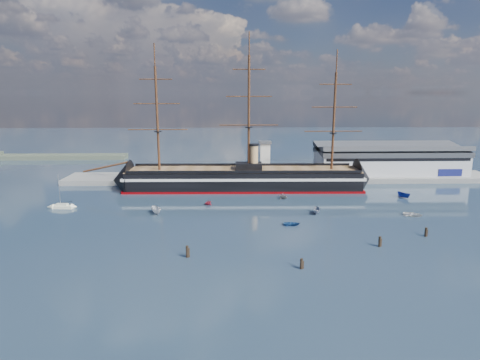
{
  "coord_description": "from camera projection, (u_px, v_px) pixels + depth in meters",
  "views": [
    {
      "loc": [
        -11.88,
        -90.65,
        36.39
      ],
      "look_at": [
        -8.36,
        35.0,
        9.0
      ],
      "focal_mm": 30.0,
      "sensor_mm": 36.0,
      "label": 1
    }
  ],
  "objects": [
    {
      "name": "motorboat_g",
      "position": [
        208.0,
        205.0,
        133.15
      ],
      "size": [
        5.72,
        4.77,
        1.95
      ],
      "primitive_type": "imported",
      "rotation": [
        0.0,
        0.0,
        -0.56
      ],
      "color": "maroon",
      "rests_on": "ground"
    },
    {
      "name": "sailboat",
      "position": [
        62.0,
        206.0,
        128.85
      ],
      "size": [
        7.17,
        2.8,
        11.19
      ],
      "rotation": [
        0.0,
        0.0,
        -0.11
      ],
      "color": "#E8EBCC",
      "rests_on": "ground"
    },
    {
      "name": "piling_far_right",
      "position": [
        425.0,
        236.0,
        103.79
      ],
      "size": [
        0.64,
        0.64,
        3.09
      ],
      "primitive_type": "cylinder",
      "color": "black",
      "rests_on": "ground"
    },
    {
      "name": "motorboat_e",
      "position": [
        413.0,
        216.0,
        120.92
      ],
      "size": [
        2.82,
        3.68,
        1.6
      ],
      "primitive_type": "imported",
      "rotation": [
        0.0,
        0.0,
        1.08
      ],
      "color": "silver",
      "rests_on": "ground"
    },
    {
      "name": "piling_near_left",
      "position": [
        187.0,
        257.0,
        90.6
      ],
      "size": [
        0.64,
        0.64,
        3.45
      ],
      "primitive_type": "cylinder",
      "color": "black",
      "rests_on": "ground"
    },
    {
      "name": "motorboat_a",
      "position": [
        157.0,
        214.0,
        123.11
      ],
      "size": [
        7.27,
        5.35,
        2.75
      ],
      "primitive_type": "imported",
      "rotation": [
        0.0,
        0.0,
        0.47
      ],
      "color": "silver",
      "rests_on": "ground"
    },
    {
      "name": "ground",
      "position": [
        264.0,
        203.0,
        135.68
      ],
      "size": [
        600.0,
        600.0,
        0.0
      ],
      "primitive_type": "plane",
      "color": "#1E3445",
      "rests_on": "ground"
    },
    {
      "name": "motorboat_b",
      "position": [
        291.0,
        225.0,
        112.47
      ],
      "size": [
        1.37,
        2.98,
        1.36
      ],
      "primitive_type": "imported",
      "rotation": [
        0.0,
        0.0,
        1.5
      ],
      "color": "navy",
      "rests_on": "ground"
    },
    {
      "name": "quay",
      "position": [
        280.0,
        180.0,
        171.11
      ],
      "size": [
        180.0,
        18.0,
        2.0
      ],
      "primitive_type": "cube",
      "color": "slate",
      "rests_on": "ground"
    },
    {
      "name": "warship",
      "position": [
        239.0,
        179.0,
        154.13
      ],
      "size": [
        113.01,
        17.76,
        53.94
      ],
      "rotation": [
        0.0,
        0.0,
        -0.02
      ],
      "color": "black",
      "rests_on": "ground"
    },
    {
      "name": "motorboat_d",
      "position": [
        283.0,
        199.0,
        140.45
      ],
      "size": [
        6.51,
        5.82,
        2.25
      ],
      "primitive_type": "imported",
      "rotation": [
        0.0,
        0.0,
        0.64
      ],
      "color": "slate",
      "rests_on": "ground"
    },
    {
      "name": "shoreline",
      "position": [
        2.0,
        157.0,
        224.34
      ],
      "size": [
        120.0,
        10.0,
        4.0
      ],
      "color": "#3F4C38",
      "rests_on": "ground"
    },
    {
      "name": "piling_near_right",
      "position": [
        379.0,
        247.0,
        96.86
      ],
      "size": [
        0.64,
        0.64,
        3.29
      ],
      "primitive_type": "cylinder",
      "color": "black",
      "rests_on": "ground"
    },
    {
      "name": "quay_tower",
      "position": [
        265.0,
        159.0,
        165.92
      ],
      "size": [
        5.0,
        5.0,
        15.0
      ],
      "color": "silver",
      "rests_on": "ground"
    },
    {
      "name": "motorboat_c",
      "position": [
        316.0,
        214.0,
        123.19
      ],
      "size": [
        6.12,
        3.4,
        2.31
      ],
      "primitive_type": "imported",
      "rotation": [
        0.0,
        0.0,
        -0.23
      ],
      "color": "gray",
      "rests_on": "ground"
    },
    {
      "name": "motorboat_f",
      "position": [
        404.0,
        198.0,
        141.97
      ],
      "size": [
        6.4,
        4.8,
        2.43
      ],
      "primitive_type": "imported",
      "rotation": [
        0.0,
        0.0,
        0.49
      ],
      "color": "navy",
      "rests_on": "ground"
    },
    {
      "name": "piling_near_mid",
      "position": [
        301.0,
        269.0,
        84.67
      ],
      "size": [
        0.64,
        0.64,
        3.0
      ],
      "primitive_type": "cylinder",
      "color": "black",
      "rests_on": "ground"
    },
    {
      "name": "warehouse",
      "position": [
        389.0,
        159.0,
        174.64
      ],
      "size": [
        63.0,
        21.0,
        11.6
      ],
      "color": "#B7BABC",
      "rests_on": "ground"
    }
  ]
}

